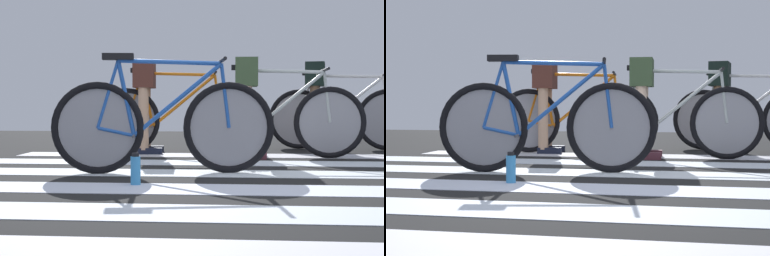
% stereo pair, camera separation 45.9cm
% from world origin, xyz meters
% --- Properties ---
extents(ground, '(18.00, 14.00, 0.02)m').
position_xyz_m(ground, '(0.00, 0.00, 0.01)').
color(ground, black).
extents(crosswalk_markings, '(5.46, 4.96, 0.00)m').
position_xyz_m(crosswalk_markings, '(-0.04, -0.17, 0.02)').
color(crosswalk_markings, silver).
rests_on(crosswalk_markings, ground).
extents(bicycle_1_of_4, '(1.73, 0.52, 0.93)m').
position_xyz_m(bicycle_1_of_4, '(-0.77, 0.59, 0.41)').
color(bicycle_1_of_4, black).
rests_on(bicycle_1_of_4, ground).
extents(bicycle_2_of_4, '(1.74, 0.52, 0.93)m').
position_xyz_m(bicycle_2_of_4, '(0.22, 1.90, 0.41)').
color(bicycle_2_of_4, black).
rests_on(bicycle_2_of_4, ground).
extents(cyclist_2_of_4, '(0.31, 0.41, 1.00)m').
position_xyz_m(cyclist_2_of_4, '(-0.09, 1.90, 0.67)').
color(cyclist_2_of_4, beige).
rests_on(cyclist_2_of_4, ground).
extents(bicycle_3_of_4, '(1.74, 0.52, 0.93)m').
position_xyz_m(bicycle_3_of_4, '(-0.88, 2.33, 0.41)').
color(bicycle_3_of_4, black).
rests_on(bicycle_3_of_4, ground).
extents(cyclist_3_of_4, '(0.34, 0.43, 1.00)m').
position_xyz_m(cyclist_3_of_4, '(-1.19, 2.30, 0.66)').
color(cyclist_3_of_4, tan).
rests_on(cyclist_3_of_4, ground).
extents(bicycle_4_of_4, '(1.72, 0.55, 0.93)m').
position_xyz_m(bicycle_4_of_4, '(1.05, 2.95, 0.41)').
color(bicycle_4_of_4, black).
rests_on(bicycle_4_of_4, ground).
extents(cyclist_4_of_4, '(0.37, 0.44, 1.03)m').
position_xyz_m(cyclist_4_of_4, '(0.75, 3.00, 0.69)').
color(cyclist_4_of_4, brown).
rests_on(cyclist_4_of_4, ground).
extents(water_bottle, '(0.07, 0.07, 0.22)m').
position_xyz_m(water_bottle, '(-0.87, -0.03, 0.12)').
color(water_bottle, '#388DCF').
rests_on(water_bottle, ground).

